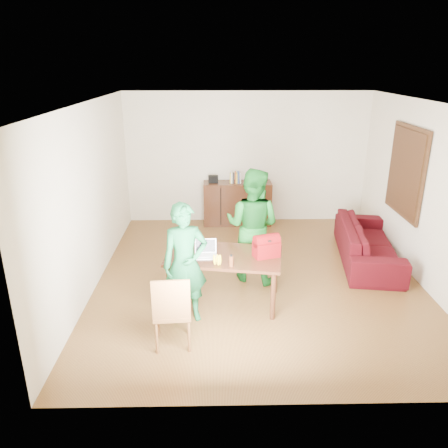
{
  "coord_description": "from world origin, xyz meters",
  "views": [
    {
      "loc": [
        -0.66,
        -6.21,
        3.22
      ],
      "look_at": [
        -0.54,
        -0.52,
        1.11
      ],
      "focal_mm": 35.0,
      "sensor_mm": 36.0,
      "label": 1
    }
  ],
  "objects_px": {
    "person_far": "(252,225)",
    "laptop": "(206,254)",
    "chair": "(173,324)",
    "table": "(224,261)",
    "bottle": "(231,261)",
    "red_bag": "(266,248)",
    "person_near": "(185,264)",
    "sofa": "(368,242)"
  },
  "relations": [
    {
      "from": "person_far",
      "to": "laptop",
      "type": "xyz_separation_m",
      "value": [
        -0.7,
        -0.79,
        -0.11
      ]
    },
    {
      "from": "chair",
      "to": "table",
      "type": "bearing_deg",
      "value": 53.65
    },
    {
      "from": "chair",
      "to": "laptop",
      "type": "bearing_deg",
      "value": 63.85
    },
    {
      "from": "chair",
      "to": "bottle",
      "type": "height_order",
      "value": "chair"
    },
    {
      "from": "laptop",
      "to": "red_bag",
      "type": "relative_size",
      "value": 0.88
    },
    {
      "from": "chair",
      "to": "red_bag",
      "type": "distance_m",
      "value": 1.64
    },
    {
      "from": "bottle",
      "to": "person_near",
      "type": "bearing_deg",
      "value": -173.67
    },
    {
      "from": "person_far",
      "to": "sofa",
      "type": "height_order",
      "value": "person_far"
    },
    {
      "from": "chair",
      "to": "person_far",
      "type": "bearing_deg",
      "value": 54.03
    },
    {
      "from": "person_far",
      "to": "table",
      "type": "bearing_deg",
      "value": 82.67
    },
    {
      "from": "red_bag",
      "to": "laptop",
      "type": "bearing_deg",
      "value": 161.76
    },
    {
      "from": "table",
      "to": "red_bag",
      "type": "bearing_deg",
      "value": 3.12
    },
    {
      "from": "bottle",
      "to": "sofa",
      "type": "xyz_separation_m",
      "value": [
        2.41,
        1.72,
        -0.49
      ]
    },
    {
      "from": "person_far",
      "to": "laptop",
      "type": "height_order",
      "value": "person_far"
    },
    {
      "from": "person_near",
      "to": "sofa",
      "type": "xyz_separation_m",
      "value": [
        3.0,
        1.78,
        -0.48
      ]
    },
    {
      "from": "red_bag",
      "to": "table",
      "type": "bearing_deg",
      "value": 155.26
    },
    {
      "from": "laptop",
      "to": "bottle",
      "type": "relative_size",
      "value": 1.85
    },
    {
      "from": "chair",
      "to": "sofa",
      "type": "xyz_separation_m",
      "value": [
        3.13,
        2.36,
        0.05
      ]
    },
    {
      "from": "table",
      "to": "person_far",
      "type": "height_order",
      "value": "person_far"
    },
    {
      "from": "person_far",
      "to": "red_bag",
      "type": "relative_size",
      "value": 5.19
    },
    {
      "from": "table",
      "to": "laptop",
      "type": "height_order",
      "value": "laptop"
    },
    {
      "from": "sofa",
      "to": "person_near",
      "type": "bearing_deg",
      "value": 129.39
    },
    {
      "from": "red_bag",
      "to": "person_near",
      "type": "bearing_deg",
      "value": -179.56
    },
    {
      "from": "person_far",
      "to": "person_near",
      "type": "bearing_deg",
      "value": 74.56
    },
    {
      "from": "table",
      "to": "laptop",
      "type": "bearing_deg",
      "value": -156.03
    },
    {
      "from": "person_near",
      "to": "person_far",
      "type": "distance_m",
      "value": 1.5
    },
    {
      "from": "person_near",
      "to": "laptop",
      "type": "height_order",
      "value": "person_near"
    },
    {
      "from": "table",
      "to": "red_bag",
      "type": "relative_size",
      "value": 4.92
    },
    {
      "from": "sofa",
      "to": "chair",
      "type": "bearing_deg",
      "value": 135.69
    },
    {
      "from": "red_bag",
      "to": "sofa",
      "type": "xyz_separation_m",
      "value": [
        1.92,
        1.42,
        -0.53
      ]
    },
    {
      "from": "laptop",
      "to": "table",
      "type": "bearing_deg",
      "value": 12.95
    },
    {
      "from": "person_near",
      "to": "laptop",
      "type": "xyz_separation_m",
      "value": [
        0.26,
        0.37,
        -0.03
      ]
    },
    {
      "from": "table",
      "to": "chair",
      "type": "height_order",
      "value": "chair"
    },
    {
      "from": "person_far",
      "to": "sofa",
      "type": "xyz_separation_m",
      "value": [
        2.05,
        0.63,
        -0.56
      ]
    },
    {
      "from": "person_near",
      "to": "chair",
      "type": "bearing_deg",
      "value": -115.93
    },
    {
      "from": "table",
      "to": "red_bag",
      "type": "distance_m",
      "value": 0.61
    },
    {
      "from": "table",
      "to": "sofa",
      "type": "height_order",
      "value": "table"
    },
    {
      "from": "sofa",
      "to": "person_far",
      "type": "bearing_deg",
      "value": 115.74
    },
    {
      "from": "bottle",
      "to": "person_far",
      "type": "bearing_deg",
      "value": 71.7
    },
    {
      "from": "chair",
      "to": "bottle",
      "type": "relative_size",
      "value": 5.88
    },
    {
      "from": "person_far",
      "to": "red_bag",
      "type": "bearing_deg",
      "value": 123.32
    },
    {
      "from": "person_far",
      "to": "red_bag",
      "type": "xyz_separation_m",
      "value": [
        0.13,
        -0.79,
        -0.03
      ]
    }
  ]
}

